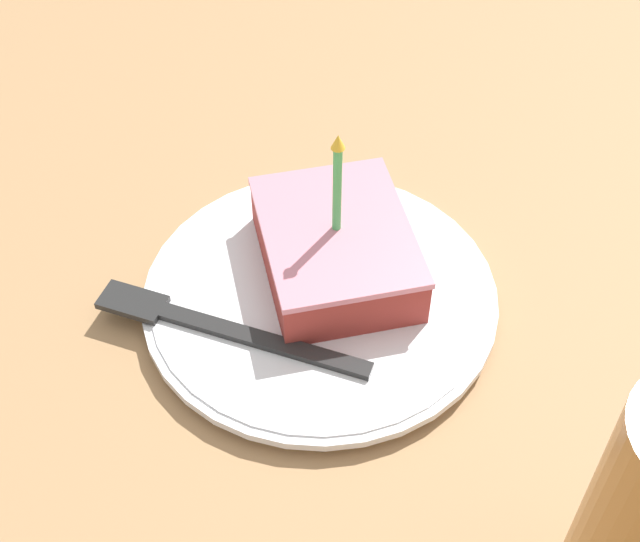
{
  "coord_description": "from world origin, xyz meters",
  "views": [
    {
      "loc": [
        0.07,
        0.37,
        0.48
      ],
      "look_at": [
        -0.02,
        -0.03,
        0.03
      ],
      "focal_mm": 50.0,
      "sensor_mm": 36.0,
      "label": 1
    }
  ],
  "objects": [
    {
      "name": "fork",
      "position": [
        0.06,
        -0.01,
        0.02
      ],
      "size": [
        0.17,
        0.12,
        0.0
      ],
      "color": "#262626",
      "rests_on": "plate"
    },
    {
      "name": "plate",
      "position": [
        -0.02,
        -0.03,
        0.01
      ],
      "size": [
        0.25,
        0.25,
        0.01
      ],
      "color": "silver",
      "rests_on": "ground_plane"
    },
    {
      "name": "ground_plane",
      "position": [
        0.0,
        0.0,
        -0.02
      ],
      "size": [
        2.4,
        2.4,
        0.04
      ],
      "color": "#9E754C",
      "rests_on": "ground"
    },
    {
      "name": "cake_slice",
      "position": [
        -0.04,
        -0.04,
        0.04
      ],
      "size": [
        0.1,
        0.13,
        0.12
      ],
      "color": "#99332D",
      "rests_on": "plate"
    }
  ]
}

